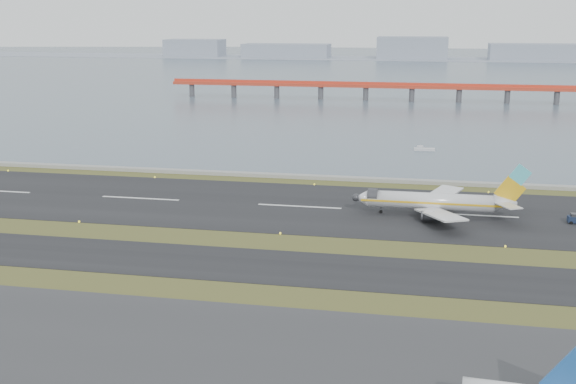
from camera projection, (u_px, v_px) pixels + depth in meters
name	position (u px, v px, depth m)	size (l,w,h in m)	color
ground	(273.00, 245.00, 142.28)	(1000.00, 1000.00, 0.00)	#35491A
apron_strip	(179.00, 380.00, 89.88)	(1000.00, 50.00, 0.10)	#303033
taxiway_strip	(259.00, 265.00, 130.84)	(1000.00, 18.00, 0.10)	black
runway_strip	(299.00, 207.00, 170.85)	(1000.00, 45.00, 0.10)	black
seawall	(319.00, 177.00, 199.32)	(1000.00, 2.50, 1.00)	#999994
bay_water	(394.00, 71.00, 580.48)	(1400.00, 800.00, 1.30)	#4C5B6D
red_pier	(412.00, 87.00, 374.95)	(260.00, 5.00, 10.20)	red
far_shoreline	(416.00, 53.00, 728.90)	(1400.00, 80.00, 60.50)	#8E97A8
airliner	(437.00, 202.00, 161.88)	(38.52, 32.89, 12.80)	silver
pushback_tug	(576.00, 219.00, 156.78)	(3.65, 2.24, 2.30)	#15203A
workboat_near	(424.00, 149.00, 240.82)	(6.92, 2.50, 1.66)	silver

